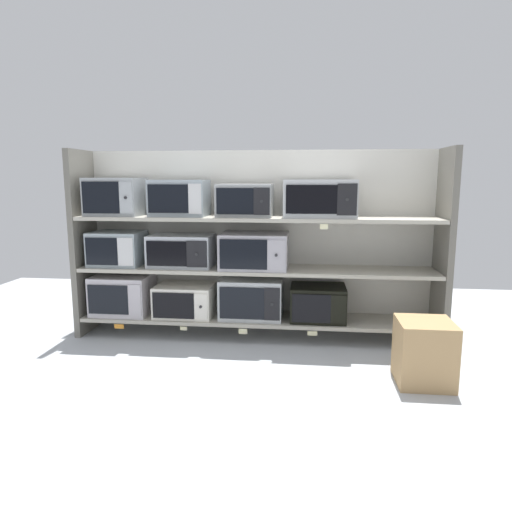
% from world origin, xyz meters
% --- Properties ---
extents(ground, '(6.96, 6.00, 0.02)m').
position_xyz_m(ground, '(0.00, -1.00, -0.01)').
color(ground, '#B2B7BC').
extents(back_panel, '(3.16, 0.04, 1.59)m').
position_xyz_m(back_panel, '(0.00, 0.24, 0.79)').
color(back_panel, beige).
rests_on(back_panel, ground).
extents(upright_left, '(0.05, 0.43, 1.59)m').
position_xyz_m(upright_left, '(-1.51, 0.00, 0.79)').
color(upright_left, '#68645B').
rests_on(upright_left, ground).
extents(upright_right, '(0.05, 0.43, 1.59)m').
position_xyz_m(upright_right, '(1.51, 0.00, 0.79)').
color(upright_right, '#68645B').
rests_on(upright_right, ground).
extents(shelf_0, '(2.96, 0.43, 0.03)m').
position_xyz_m(shelf_0, '(0.00, 0.00, 0.16)').
color(shelf_0, '#ADA899').
rests_on(shelf_0, ground).
extents(microwave_0, '(0.49, 0.40, 0.34)m').
position_xyz_m(microwave_0, '(-1.18, -0.00, 0.34)').
color(microwave_0, '#B6B0B6').
rests_on(microwave_0, shelf_0).
extents(microwave_1, '(0.49, 0.40, 0.27)m').
position_xyz_m(microwave_1, '(-0.62, -0.00, 0.31)').
color(microwave_1, silver).
rests_on(microwave_1, shelf_0).
extents(microwave_2, '(0.52, 0.38, 0.34)m').
position_xyz_m(microwave_2, '(-0.04, -0.00, 0.34)').
color(microwave_2, '#B3B8BB').
rests_on(microwave_2, shelf_0).
extents(microwave_3, '(0.46, 0.37, 0.29)m').
position_xyz_m(microwave_3, '(0.52, -0.00, 0.32)').
color(microwave_3, black).
rests_on(microwave_3, shelf_0).
extents(price_tag_0, '(0.08, 0.00, 0.04)m').
position_xyz_m(price_tag_0, '(-1.13, -0.22, 0.12)').
color(price_tag_0, orange).
extents(price_tag_1, '(0.06, 0.00, 0.03)m').
position_xyz_m(price_tag_1, '(-0.58, -0.22, 0.12)').
color(price_tag_1, beige).
extents(price_tag_2, '(0.07, 0.00, 0.04)m').
position_xyz_m(price_tag_2, '(-0.08, -0.22, 0.11)').
color(price_tag_2, beige).
extents(price_tag_3, '(0.08, 0.00, 0.04)m').
position_xyz_m(price_tag_3, '(0.48, -0.22, 0.12)').
color(price_tag_3, beige).
extents(shelf_1, '(2.96, 0.43, 0.03)m').
position_xyz_m(shelf_1, '(0.00, 0.00, 0.59)').
color(shelf_1, '#ADA899').
extents(microwave_4, '(0.43, 0.37, 0.29)m').
position_xyz_m(microwave_4, '(-1.21, -0.00, 0.75)').
color(microwave_4, '#99A6AD').
rests_on(microwave_4, shelf_1).
extents(microwave_5, '(0.54, 0.35, 0.27)m').
position_xyz_m(microwave_5, '(-0.64, -0.00, 0.74)').
color(microwave_5, '#B7BDC3').
rests_on(microwave_5, shelf_1).
extents(microwave_6, '(0.56, 0.44, 0.29)m').
position_xyz_m(microwave_6, '(-0.01, -0.00, 0.75)').
color(microwave_6, '#A5A1A9').
rests_on(microwave_6, shelf_1).
extents(shelf_2, '(2.96, 0.43, 0.03)m').
position_xyz_m(shelf_2, '(0.00, 0.00, 1.02)').
color(shelf_2, '#ADA899').
extents(microwave_7, '(0.45, 0.38, 0.32)m').
position_xyz_m(microwave_7, '(-1.20, -0.00, 1.19)').
color(microwave_7, '#A0A6A9').
rests_on(microwave_7, shelf_2).
extents(microwave_8, '(0.47, 0.34, 0.30)m').
position_xyz_m(microwave_8, '(-0.64, -0.00, 1.18)').
color(microwave_8, '#97A3AB').
rests_on(microwave_8, shelf_2).
extents(microwave_9, '(0.45, 0.35, 0.27)m').
position_xyz_m(microwave_9, '(-0.09, -0.00, 1.17)').
color(microwave_9, '#A0A4A4').
rests_on(microwave_9, shelf_2).
extents(microwave_10, '(0.58, 0.40, 0.30)m').
position_xyz_m(microwave_10, '(0.52, -0.00, 1.19)').
color(microwave_10, '#B9BCBE').
rests_on(microwave_10, shelf_2).
extents(price_tag_4, '(0.06, 0.00, 0.04)m').
position_xyz_m(price_tag_4, '(0.55, -0.22, 0.98)').
color(price_tag_4, beige).
extents(shipping_carton, '(0.35, 0.35, 0.42)m').
position_xyz_m(shipping_carton, '(1.20, -0.78, 0.21)').
color(shipping_carton, tan).
rests_on(shipping_carton, ground).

